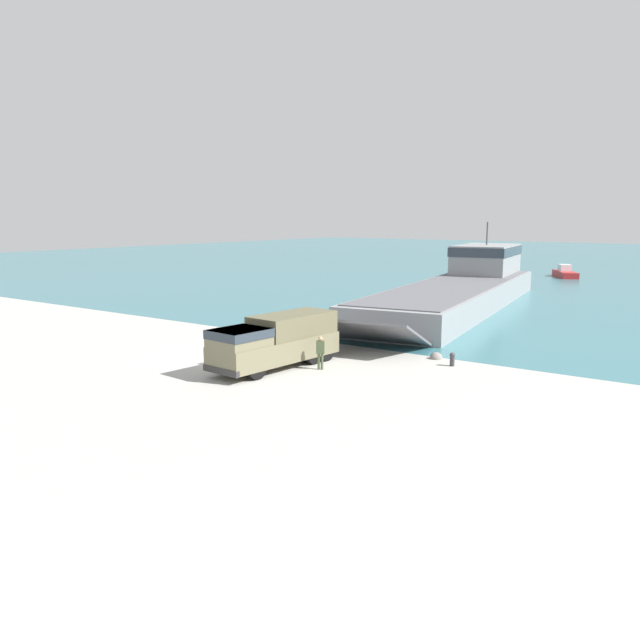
% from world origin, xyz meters
% --- Properties ---
extents(ground_plane, '(240.00, 240.00, 0.00)m').
position_xyz_m(ground_plane, '(0.00, 0.00, 0.00)').
color(ground_plane, '#A8A59E').
extents(water_surface, '(240.00, 180.00, 0.01)m').
position_xyz_m(water_surface, '(0.00, 97.48, 0.00)').
color(water_surface, '#336B75').
rests_on(water_surface, ground_plane).
extents(landing_craft, '(12.90, 41.11, 7.62)m').
position_xyz_m(landing_craft, '(1.89, 30.01, 1.84)').
color(landing_craft, gray).
rests_on(landing_craft, ground_plane).
extents(military_truck, '(3.21, 8.22, 2.83)m').
position_xyz_m(military_truck, '(3.41, 0.05, 1.52)').
color(military_truck, '#6B664C').
rests_on(military_truck, ground_plane).
extents(soldier_on_ramp, '(0.50, 0.42, 1.82)m').
position_xyz_m(soldier_on_ramp, '(5.67, 1.09, 1.06)').
color(soldier_on_ramp, '#475638').
rests_on(soldier_on_ramp, ground_plane).
extents(moored_boat_a, '(4.81, 6.63, 1.69)m').
position_xyz_m(moored_boat_a, '(2.82, 63.65, 0.56)').
color(moored_boat_a, '#B22323').
rests_on(moored_boat_a, ground_plane).
extents(mooring_bollard, '(0.30, 0.30, 0.77)m').
position_xyz_m(mooring_bollard, '(11.17, 5.94, 0.42)').
color(mooring_bollard, '#333338').
rests_on(mooring_bollard, ground_plane).
extents(shoreline_rock_a, '(0.77, 0.77, 0.77)m').
position_xyz_m(shoreline_rock_a, '(9.68, 7.09, 0.00)').
color(shoreline_rock_a, gray).
rests_on(shoreline_rock_a, ground_plane).
extents(shoreline_rock_b, '(1.28, 1.28, 1.28)m').
position_xyz_m(shoreline_rock_b, '(-5.19, 8.42, 0.00)').
color(shoreline_rock_b, gray).
rests_on(shoreline_rock_b, ground_plane).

